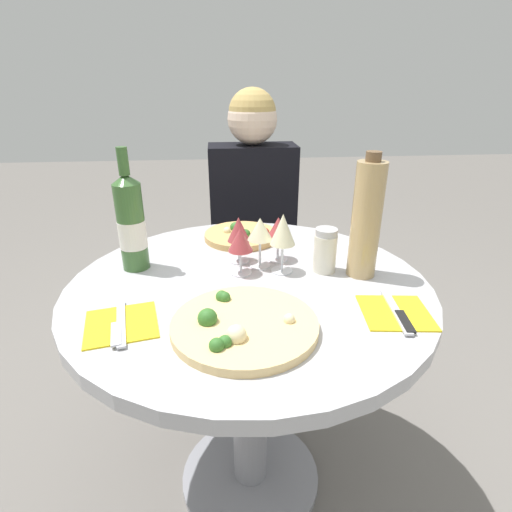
{
  "coord_description": "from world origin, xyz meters",
  "views": [
    {
      "loc": [
        -0.07,
        -0.93,
        1.23
      ],
      "look_at": [
        0.01,
        -0.06,
        0.85
      ],
      "focal_mm": 28.0,
      "sensor_mm": 36.0,
      "label": 1
    }
  ],
  "objects_px": {
    "seated_diner": "(254,245)",
    "chair_behind_diner": "(252,254)",
    "pizza_large": "(242,325)",
    "wine_bottle": "(131,224)",
    "tall_carafe": "(366,220)",
    "dining_table": "(249,332)"
  },
  "relations": [
    {
      "from": "wine_bottle",
      "to": "tall_carafe",
      "type": "distance_m",
      "value": 0.62
    },
    {
      "from": "seated_diner",
      "to": "wine_bottle",
      "type": "bearing_deg",
      "value": 56.73
    },
    {
      "from": "dining_table",
      "to": "wine_bottle",
      "type": "xyz_separation_m",
      "value": [
        -0.31,
        0.12,
        0.29
      ]
    },
    {
      "from": "pizza_large",
      "to": "seated_diner",
      "type": "bearing_deg",
      "value": 83.2
    },
    {
      "from": "seated_diner",
      "to": "pizza_large",
      "type": "distance_m",
      "value": 0.96
    },
    {
      "from": "seated_diner",
      "to": "tall_carafe",
      "type": "relative_size",
      "value": 3.68
    },
    {
      "from": "pizza_large",
      "to": "tall_carafe",
      "type": "height_order",
      "value": "tall_carafe"
    },
    {
      "from": "dining_table",
      "to": "pizza_large",
      "type": "bearing_deg",
      "value": -98.02
    },
    {
      "from": "seated_diner",
      "to": "chair_behind_diner",
      "type": "bearing_deg",
      "value": -90.0
    },
    {
      "from": "chair_behind_diner",
      "to": "seated_diner",
      "type": "height_order",
      "value": "seated_diner"
    },
    {
      "from": "wine_bottle",
      "to": "seated_diner",
      "type": "bearing_deg",
      "value": 56.73
    },
    {
      "from": "chair_behind_diner",
      "to": "pizza_large",
      "type": "distance_m",
      "value": 1.11
    },
    {
      "from": "dining_table",
      "to": "pizza_large",
      "type": "xyz_separation_m",
      "value": [
        -0.03,
        -0.22,
        0.17
      ]
    },
    {
      "from": "tall_carafe",
      "to": "wine_bottle",
      "type": "bearing_deg",
      "value": 170.6
    },
    {
      "from": "seated_diner",
      "to": "pizza_large",
      "type": "xyz_separation_m",
      "value": [
        -0.11,
        -0.93,
        0.2
      ]
    },
    {
      "from": "seated_diner",
      "to": "wine_bottle",
      "type": "xyz_separation_m",
      "value": [
        -0.39,
        -0.59,
        0.32
      ]
    },
    {
      "from": "seated_diner",
      "to": "wine_bottle",
      "type": "relative_size",
      "value": 3.63
    },
    {
      "from": "dining_table",
      "to": "chair_behind_diner",
      "type": "height_order",
      "value": "chair_behind_diner"
    },
    {
      "from": "dining_table",
      "to": "wine_bottle",
      "type": "relative_size",
      "value": 2.83
    },
    {
      "from": "chair_behind_diner",
      "to": "wine_bottle",
      "type": "bearing_deg",
      "value": 61.97
    },
    {
      "from": "dining_table",
      "to": "chair_behind_diner",
      "type": "bearing_deg",
      "value": 84.62
    },
    {
      "from": "dining_table",
      "to": "wine_bottle",
      "type": "bearing_deg",
      "value": 159.43
    }
  ]
}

